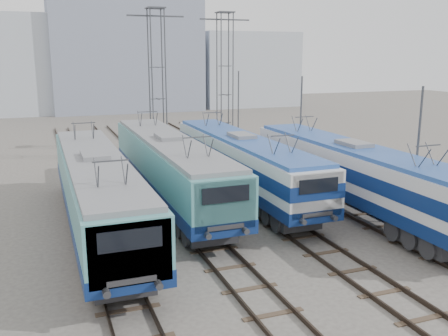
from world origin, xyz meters
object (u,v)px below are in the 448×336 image
at_px(locomotive_center_right, 243,160).
at_px(catenary_tower_east, 225,76).
at_px(locomotive_far_left, 97,188).
at_px(mast_mid, 300,125).
at_px(locomotive_far_right, 354,171).
at_px(mast_front, 417,156).
at_px(locomotive_center_left, 170,165).
at_px(catenary_tower_west, 157,78).
at_px(mast_rear, 238,109).

bearing_deg(locomotive_center_right, catenary_tower_east, 73.57).
xyz_separation_m(locomotive_far_left, mast_mid, (15.35, 8.08, 1.21)).
bearing_deg(locomotive_far_right, locomotive_far_left, 174.43).
relative_size(locomotive_far_left, mast_mid, 2.63).
bearing_deg(catenary_tower_east, mast_front, -84.55).
bearing_deg(locomotive_center_left, locomotive_far_right, -29.23).
bearing_deg(locomotive_center_right, mast_front, -50.08).
distance_m(locomotive_center_left, catenary_tower_west, 13.29).
bearing_deg(locomotive_far_left, mast_mid, 27.77).
xyz_separation_m(locomotive_center_left, mast_mid, (10.85, 4.36, 1.18)).
xyz_separation_m(catenary_tower_west, catenary_tower_east, (6.50, 2.00, 0.00)).
height_order(catenary_tower_west, mast_rear, catenary_tower_west).
distance_m(locomotive_far_right, catenary_tower_west, 19.16).
relative_size(mast_front, mast_mid, 1.00).
xyz_separation_m(mast_mid, mast_rear, (0.00, 12.00, 0.00)).
height_order(mast_front, mast_rear, same).
height_order(locomotive_center_left, mast_mid, mast_mid).
bearing_deg(locomotive_center_left, locomotive_center_right, -0.59).
relative_size(locomotive_far_right, mast_mid, 2.60).
bearing_deg(catenary_tower_west, locomotive_far_right, -68.80).
xyz_separation_m(catenary_tower_east, mast_mid, (2.10, -10.00, -3.14)).
bearing_deg(mast_rear, locomotive_center_left, -123.55).
xyz_separation_m(locomotive_far_right, mast_mid, (1.85, 9.40, 1.18)).
distance_m(locomotive_center_right, mast_rear, 17.64).
distance_m(locomotive_center_right, mast_front, 9.97).
relative_size(locomotive_far_right, catenary_tower_east, 1.52).
distance_m(locomotive_far_right, catenary_tower_east, 19.88).
bearing_deg(locomotive_center_left, catenary_tower_west, 79.69).
xyz_separation_m(locomotive_center_right, catenary_tower_east, (4.25, 14.41, 4.36)).
bearing_deg(mast_mid, catenary_tower_west, 137.07).
bearing_deg(locomotive_far_left, locomotive_center_right, 22.20).
bearing_deg(locomotive_center_left, mast_front, -35.14).
bearing_deg(mast_front, locomotive_center_right, 129.92).
bearing_deg(catenary_tower_west, catenary_tower_east, 17.10).
relative_size(mast_mid, mast_rear, 1.00).
relative_size(locomotive_center_left, mast_rear, 2.67).
relative_size(locomotive_far_left, mast_rear, 2.63).
bearing_deg(locomotive_far_left, mast_rear, 52.61).
bearing_deg(mast_front, locomotive_far_right, 125.44).
relative_size(catenary_tower_west, catenary_tower_east, 1.00).
relative_size(catenary_tower_west, mast_mid, 1.71).
height_order(locomotive_far_right, catenary_tower_west, catenary_tower_west).
xyz_separation_m(locomotive_center_left, catenary_tower_west, (2.25, 12.36, 4.32)).
distance_m(mast_front, mast_mid, 12.00).
distance_m(locomotive_far_right, mast_front, 3.40).
distance_m(locomotive_far_right, mast_rear, 21.51).
distance_m(locomotive_center_left, mast_front, 13.32).
bearing_deg(locomotive_center_right, locomotive_center_left, 179.41).
height_order(locomotive_far_left, locomotive_far_right, locomotive_far_left).
xyz_separation_m(mast_front, mast_rear, (0.00, 24.00, 0.00)).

